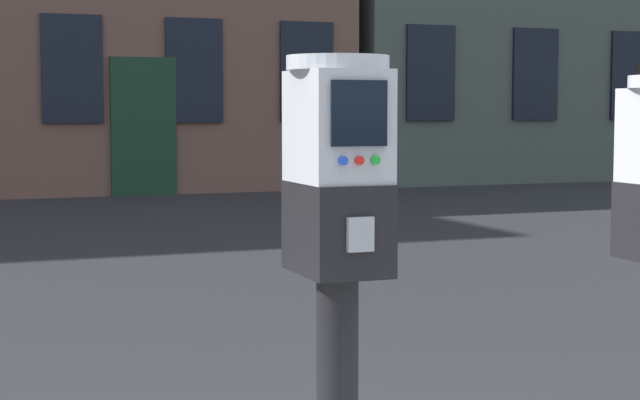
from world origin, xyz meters
The scene contains 1 object.
parking_meter_twin_adjacent centered at (-0.27, -0.22, 1.03)m, with size 0.22×0.25×1.29m.
Camera 1 is at (-1.13, -2.29, 1.32)m, focal length 60.11 mm.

